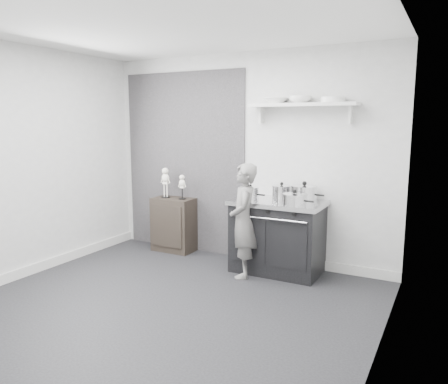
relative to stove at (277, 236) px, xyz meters
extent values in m
plane|color=black|center=(-0.60, -1.48, -0.45)|extent=(4.00, 4.00, 0.00)
cube|color=#B6B5B3|center=(-0.60, 0.32, 0.90)|extent=(4.00, 0.02, 2.70)
cube|color=#B6B5B3|center=(-2.60, -1.48, 0.90)|extent=(0.02, 3.60, 2.70)
cube|color=#B6B5B3|center=(1.40, -1.48, 0.90)|extent=(0.02, 3.60, 2.70)
cube|color=silver|center=(-0.60, -1.48, 2.25)|extent=(4.00, 3.60, 0.02)
cube|color=black|center=(-1.55, 0.31, 0.80)|extent=(1.90, 0.02, 2.50)
cube|color=silver|center=(0.40, 0.30, -0.39)|extent=(2.00, 0.03, 0.12)
cube|color=silver|center=(-2.58, -1.48, -0.39)|extent=(0.03, 3.60, 0.12)
cube|color=silver|center=(0.20, 0.19, 1.57)|extent=(1.30, 0.26, 0.04)
cube|color=silver|center=(-0.35, 0.26, 1.45)|extent=(0.03, 0.12, 0.20)
cube|color=silver|center=(0.75, 0.26, 1.45)|extent=(0.03, 0.12, 0.20)
cube|color=black|center=(0.00, 0.00, -0.03)|extent=(1.04, 0.63, 0.83)
cube|color=silver|center=(0.00, 0.00, 0.41)|extent=(1.11, 0.67, 0.05)
cube|color=black|center=(-0.25, -0.31, -0.01)|extent=(0.44, 0.02, 0.54)
cube|color=black|center=(0.25, -0.31, -0.01)|extent=(0.44, 0.02, 0.54)
cylinder|color=silver|center=(0.00, -0.34, 0.28)|extent=(0.94, 0.02, 0.02)
cylinder|color=black|center=(-0.31, -0.32, 0.37)|extent=(0.04, 0.03, 0.04)
cylinder|color=black|center=(0.00, -0.32, 0.37)|extent=(0.04, 0.03, 0.04)
cylinder|color=black|center=(0.31, -0.32, 0.37)|extent=(0.04, 0.03, 0.04)
cube|color=black|center=(-1.62, 0.13, -0.07)|extent=(0.58, 0.34, 0.76)
imported|color=slate|center=(-0.30, -0.34, 0.23)|extent=(0.50, 0.58, 1.35)
cylinder|color=silver|center=(-0.32, -0.10, 0.51)|extent=(0.20, 0.20, 0.14)
cylinder|color=silver|center=(-0.32, -0.10, 0.59)|extent=(0.21, 0.21, 0.02)
sphere|color=black|center=(-0.32, -0.10, 0.61)|extent=(0.04, 0.04, 0.04)
cylinder|color=black|center=(-0.18, -0.10, 0.51)|extent=(0.10, 0.02, 0.02)
cylinder|color=silver|center=(-0.01, 0.15, 0.51)|extent=(0.23, 0.23, 0.15)
cylinder|color=silver|center=(-0.01, 0.15, 0.60)|extent=(0.24, 0.24, 0.02)
sphere|color=black|center=(-0.01, 0.15, 0.62)|extent=(0.04, 0.04, 0.04)
cylinder|color=black|center=(0.14, 0.15, 0.51)|extent=(0.10, 0.02, 0.02)
cylinder|color=silver|center=(0.28, 0.11, 0.52)|extent=(0.30, 0.30, 0.17)
cylinder|color=silver|center=(0.28, 0.11, 0.62)|extent=(0.31, 0.31, 0.02)
sphere|color=black|center=(0.28, 0.11, 0.65)|extent=(0.05, 0.05, 0.05)
cylinder|color=black|center=(0.48, 0.11, 0.52)|extent=(0.10, 0.02, 0.02)
cylinder|color=silver|center=(0.27, -0.19, 0.50)|extent=(0.27, 0.27, 0.12)
cylinder|color=silver|center=(0.27, -0.19, 0.56)|extent=(0.28, 0.28, 0.02)
sphere|color=black|center=(0.27, -0.19, 0.59)|extent=(0.05, 0.05, 0.05)
cylinder|color=black|center=(0.44, -0.19, 0.50)|extent=(0.10, 0.02, 0.02)
imported|color=white|center=(-0.13, 0.19, 1.63)|extent=(0.28, 0.28, 0.07)
imported|color=white|center=(0.18, 0.19, 1.63)|extent=(0.26, 0.26, 0.08)
cylinder|color=white|center=(0.56, 0.19, 1.62)|extent=(0.27, 0.27, 0.06)
camera|label=1|loc=(1.85, -4.86, 1.38)|focal=35.00mm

